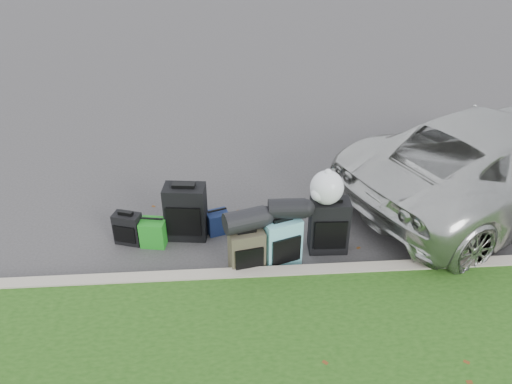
{
  "coord_description": "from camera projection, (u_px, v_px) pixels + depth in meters",
  "views": [
    {
      "loc": [
        -0.51,
        -5.68,
        4.11
      ],
      "look_at": [
        -0.1,
        0.2,
        0.55
      ],
      "focal_mm": 35.0,
      "sensor_mm": 36.0,
      "label": 1
    }
  ],
  "objects": [
    {
      "name": "suitcase_small_black",
      "position": [
        128.0,
        228.0,
        6.7
      ],
      "size": [
        0.4,
        0.29,
        0.45
      ],
      "primitive_type": "cube",
      "rotation": [
        0.0,
        0.0,
        -0.3
      ],
      "color": "black",
      "rests_on": "ground"
    },
    {
      "name": "trash_bag",
      "position": [
        327.0,
        188.0,
        6.17
      ],
      "size": [
        0.42,
        0.42,
        0.42
      ],
      "primitive_type": "sphere",
      "color": "white",
      "rests_on": "suitcase_large_black_right"
    },
    {
      "name": "suitcase_large_black_right",
      "position": [
        329.0,
        226.0,
        6.49
      ],
      "size": [
        0.51,
        0.32,
        0.75
      ],
      "primitive_type": "cube",
      "rotation": [
        0.0,
        0.0,
        -0.04
      ],
      "color": "black",
      "rests_on": "ground"
    },
    {
      "name": "suitcase_olive",
      "position": [
        247.0,
        251.0,
        6.17
      ],
      "size": [
        0.47,
        0.35,
        0.59
      ],
      "primitive_type": "cube",
      "rotation": [
        0.0,
        0.0,
        0.2
      ],
      "color": "#393425",
      "rests_on": "ground"
    },
    {
      "name": "tote_navy",
      "position": [
        218.0,
        222.0,
        6.94
      ],
      "size": [
        0.35,
        0.31,
        0.32
      ],
      "primitive_type": "cube",
      "rotation": [
        0.0,
        0.0,
        0.32
      ],
      "color": "#16244F",
      "rests_on": "ground"
    },
    {
      "name": "duffel_left",
      "position": [
        245.0,
        220.0,
        5.98
      ],
      "size": [
        0.57,
        0.41,
        0.27
      ],
      "primitive_type": "cylinder",
      "rotation": [
        0.0,
        1.57,
        0.3
      ],
      "color": "black",
      "rests_on": "suitcase_olive"
    },
    {
      "name": "duffel_right",
      "position": [
        287.0,
        209.0,
        6.08
      ],
      "size": [
        0.46,
        0.26,
        0.25
      ],
      "primitive_type": "cylinder",
      "rotation": [
        0.0,
        1.57,
        -0.02
      ],
      "color": "black",
      "rests_on": "suitcase_teal"
    },
    {
      "name": "tote_green",
      "position": [
        154.0,
        233.0,
        6.68
      ],
      "size": [
        0.37,
        0.31,
        0.37
      ],
      "primitive_type": "cube",
      "rotation": [
        0.0,
        0.0,
        -0.17
      ],
      "color": "#1D831D",
      "rests_on": "ground"
    },
    {
      "name": "suitcase_large_black_left",
      "position": [
        186.0,
        212.0,
        6.74
      ],
      "size": [
        0.58,
        0.39,
        0.79
      ],
      "primitive_type": "cube",
      "rotation": [
        0.0,
        0.0,
        -0.12
      ],
      "color": "black",
      "rests_on": "ground"
    },
    {
      "name": "suitcase_teal",
      "position": [
        281.0,
        242.0,
        6.27
      ],
      "size": [
        0.53,
        0.41,
        0.66
      ],
      "primitive_type": "cube",
      "rotation": [
        0.0,
        0.0,
        0.33
      ],
      "color": "#5799A5",
      "rests_on": "ground"
    },
    {
      "name": "curb",
      "position": [
        271.0,
        275.0,
        6.11
      ],
      "size": [
        120.0,
        0.18,
        0.15
      ],
      "primitive_type": "cube",
      "color": "#9E937F",
      "rests_on": "ground"
    },
    {
      "name": "ground",
      "position": [
        264.0,
        233.0,
        7.0
      ],
      "size": [
        120.0,
        120.0,
        0.0
      ],
      "primitive_type": "plane",
      "color": "#383535",
      "rests_on": "ground"
    },
    {
      "name": "suv",
      "position": [
        501.0,
        160.0,
        7.41
      ],
      "size": [
        5.48,
        4.16,
        1.38
      ],
      "primitive_type": "imported",
      "rotation": [
        0.0,
        0.0,
        2.0
      ],
      "color": "#B7B7B2",
      "rests_on": "ground"
    }
  ]
}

